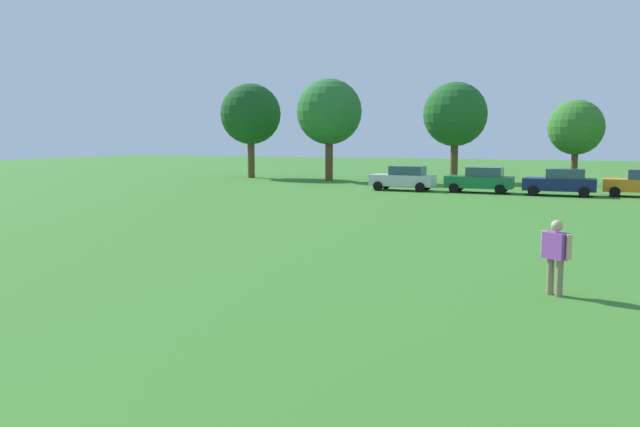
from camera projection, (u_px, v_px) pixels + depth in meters
ground_plane at (420, 212)px, 32.25m from camera, size 160.00×160.00×0.00m
adult_bystander at (556, 251)px, 15.03m from camera, size 0.69×0.60×1.75m
parked_car_silver_0 at (404, 178)px, 44.94m from camera, size 4.30×2.02×1.68m
parked_car_green_1 at (481, 180)px, 43.15m from camera, size 4.30×2.02×1.68m
parked_car_navy_2 at (561, 182)px, 40.93m from camera, size 4.30×2.02×1.68m
tree_far_left at (251, 114)px, 58.69m from camera, size 5.37×5.37×8.36m
tree_left at (329, 112)px, 54.36m from camera, size 5.40×5.40×8.42m
tree_center_left at (455, 115)px, 53.36m from camera, size 5.18×5.18×8.07m
tree_center_right at (576, 128)px, 49.54m from camera, size 4.12×4.12×6.42m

